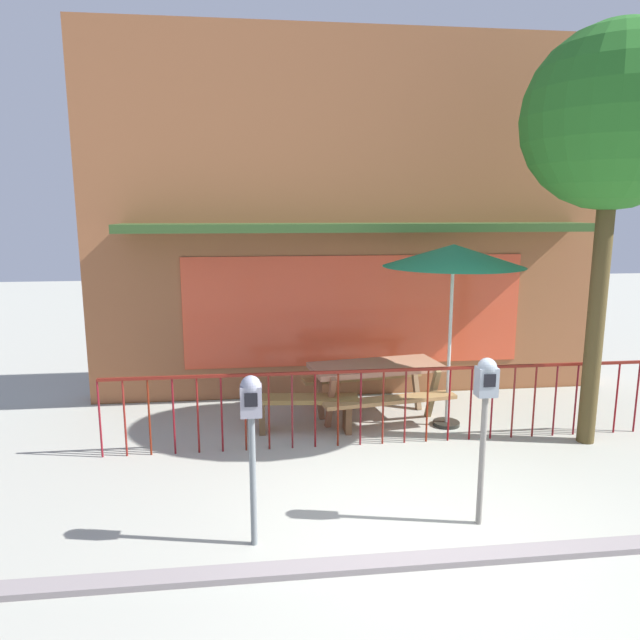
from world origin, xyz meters
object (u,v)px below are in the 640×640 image
patio_bench (305,406)px  street_tree (614,121)px  picnic_table_left (376,376)px  parking_meter_far (485,397)px  parking_meter_near (251,416)px  patio_umbrella (453,257)px

patio_bench → street_tree: street_tree is taller
picnic_table_left → parking_meter_far: 2.94m
parking_meter_near → street_tree: street_tree is taller
parking_meter_far → patio_bench: bearing=119.8°
patio_bench → parking_meter_far: bearing=-60.2°
patio_umbrella → street_tree: size_ratio=0.49×
picnic_table_left → patio_umbrella: bearing=-23.8°
parking_meter_near → street_tree: size_ratio=0.31×
patio_bench → street_tree: size_ratio=0.29×
patio_umbrella → street_tree: street_tree is taller
parking_meter_near → street_tree: bearing=23.3°
patio_umbrella → patio_bench: (-1.93, -0.00, -1.93)m
parking_meter_far → street_tree: street_tree is taller
street_tree → picnic_table_left: bearing=155.0°
patio_umbrella → parking_meter_far: patio_umbrella is taller
picnic_table_left → patio_umbrella: (0.90, -0.40, 1.67)m
picnic_table_left → patio_bench: 1.14m
patio_umbrella → street_tree: 2.35m
street_tree → parking_meter_near: bearing=-156.7°
street_tree → patio_umbrella: bearing=154.3°
picnic_table_left → street_tree: 4.25m
parking_meter_far → street_tree: 3.78m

